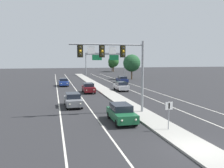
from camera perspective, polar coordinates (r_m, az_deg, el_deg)
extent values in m
plane|color=#28282B|center=(16.07, 20.13, -14.69)|extent=(260.00, 260.00, 0.00)
cube|color=#9E9B93|center=(32.06, 1.90, -3.82)|extent=(2.40, 110.00, 0.15)
cube|color=silver|center=(38.01, -7.83, -2.42)|extent=(0.14, 100.00, 0.01)
cube|color=silver|center=(40.07, 5.67, -1.95)|extent=(0.14, 100.00, 0.01)
cube|color=silver|center=(37.82, -12.81, -2.56)|extent=(0.14, 100.00, 0.01)
cube|color=silver|center=(41.28, 10.00, -1.78)|extent=(0.14, 100.00, 0.01)
cylinder|color=gray|center=(24.56, 7.29, 1.73)|extent=(0.24, 0.24, 7.20)
cylinder|color=gray|center=(23.45, -1.14, 9.40)|extent=(7.36, 0.16, 0.16)
cube|color=black|center=(23.86, 2.57, 7.78)|extent=(0.56, 0.06, 1.20)
cube|color=#38330F|center=(23.82, 2.60, 7.78)|extent=(0.32, 0.32, 1.00)
sphere|color=#282828|center=(23.67, 2.72, 8.57)|extent=(0.22, 0.22, 0.22)
sphere|color=#F2A819|center=(23.66, 2.72, 7.79)|extent=(0.22, 0.22, 0.22)
sphere|color=#282828|center=(23.65, 2.72, 7.02)|extent=(0.22, 0.22, 0.22)
cube|color=black|center=(23.35, -2.43, 7.81)|extent=(0.56, 0.06, 1.20)
cube|color=#38330F|center=(23.32, -2.41, 7.82)|extent=(0.32, 0.32, 1.00)
sphere|color=#282828|center=(23.16, -2.33, 8.62)|extent=(0.22, 0.22, 0.22)
sphere|color=#F2A819|center=(23.15, -2.33, 7.83)|extent=(0.22, 0.22, 0.22)
sphere|color=#282828|center=(23.14, -2.32, 7.04)|extent=(0.22, 0.22, 0.22)
cube|color=black|center=(23.03, -7.62, 7.79)|extent=(0.56, 0.06, 1.20)
cube|color=#38330F|center=(22.99, -7.61, 7.79)|extent=(0.32, 0.32, 1.00)
sphere|color=#282828|center=(22.84, -7.57, 8.61)|extent=(0.22, 0.22, 0.22)
sphere|color=#F2A819|center=(22.82, -7.56, 7.81)|extent=(0.22, 0.22, 0.22)
sphere|color=#282828|center=(22.82, -7.55, 7.00)|extent=(0.22, 0.22, 0.22)
cube|color=white|center=(23.53, 0.13, 8.05)|extent=(0.70, 0.04, 0.70)
cube|color=white|center=(23.11, -4.99, 8.06)|extent=(0.70, 0.04, 0.70)
cylinder|color=gray|center=(19.04, 13.36, -7.28)|extent=(0.08, 0.08, 2.20)
cube|color=white|center=(18.85, 13.46, -5.08)|extent=(0.60, 0.03, 0.60)
cube|color=black|center=(18.84, 13.49, -5.09)|extent=(0.12, 0.01, 0.44)
cube|color=#195633|center=(21.27, 2.29, -7.30)|extent=(1.84, 4.42, 0.70)
cube|color=black|center=(21.34, 2.14, -5.53)|extent=(1.60, 2.39, 0.56)
sphere|color=#EAE5C6|center=(19.41, 5.69, -8.49)|extent=(0.18, 0.18, 0.18)
sphere|color=#EAE5C6|center=(19.07, 2.38, -8.73)|extent=(0.18, 0.18, 0.18)
cylinder|color=black|center=(20.20, 5.66, -9.08)|extent=(0.23, 0.64, 0.64)
cylinder|color=black|center=(19.75, 1.20, -9.40)|extent=(0.23, 0.64, 0.64)
cylinder|color=black|center=(22.97, 3.21, -7.20)|extent=(0.23, 0.64, 0.64)
cylinder|color=black|center=(22.58, -0.72, -7.42)|extent=(0.23, 0.64, 0.64)
cube|color=slate|center=(28.27, -9.28, -4.02)|extent=(1.90, 4.44, 0.70)
cube|color=black|center=(28.38, -9.34, -2.69)|extent=(1.64, 2.41, 0.56)
sphere|color=#EAE5C6|center=(26.19, -7.53, -4.69)|extent=(0.18, 0.18, 0.18)
sphere|color=#EAE5C6|center=(26.07, -10.05, -4.78)|extent=(0.18, 0.18, 0.18)
cylinder|color=black|center=(26.96, -7.24, -5.24)|extent=(0.23, 0.64, 0.64)
cylinder|color=black|center=(26.79, -10.65, -5.37)|extent=(0.23, 0.64, 0.64)
cylinder|color=black|center=(29.88, -8.03, -4.13)|extent=(0.23, 0.64, 0.64)
cylinder|color=black|center=(29.73, -11.10, -4.24)|extent=(0.23, 0.64, 0.64)
cube|color=#5B0F14|center=(39.38, -5.62, -1.12)|extent=(1.88, 4.43, 0.70)
cube|color=black|center=(39.52, -5.67, -0.17)|extent=(1.63, 2.40, 0.56)
sphere|color=#EAE5C6|center=(37.31, -4.33, -1.43)|extent=(0.18, 0.18, 0.18)
sphere|color=#EAE5C6|center=(37.16, -6.08, -1.48)|extent=(0.18, 0.18, 0.18)
cylinder|color=black|center=(38.06, -4.14, -1.88)|extent=(0.23, 0.64, 0.64)
cylinder|color=black|center=(37.86, -6.53, -1.95)|extent=(0.23, 0.64, 0.64)
cylinder|color=black|center=(41.00, -4.77, -1.31)|extent=(0.23, 0.64, 0.64)
cylinder|color=black|center=(40.81, -6.99, -1.37)|extent=(0.23, 0.64, 0.64)
cube|color=navy|center=(49.76, -11.48, 0.30)|extent=(1.89, 4.43, 0.70)
cube|color=black|center=(49.92, -11.52, 1.04)|extent=(1.63, 2.41, 0.56)
sphere|color=#EAE5C6|center=(47.63, -10.64, 0.12)|extent=(0.18, 0.18, 0.18)
sphere|color=#EAE5C6|center=(47.56, -12.02, 0.08)|extent=(0.18, 0.18, 0.18)
cylinder|color=black|center=(48.36, -10.42, -0.26)|extent=(0.23, 0.64, 0.64)
cylinder|color=black|center=(48.26, -12.32, -0.31)|extent=(0.23, 0.64, 0.64)
cylinder|color=black|center=(51.33, -10.69, 0.10)|extent=(0.23, 0.64, 0.64)
cylinder|color=black|center=(51.24, -12.47, 0.05)|extent=(0.23, 0.64, 0.64)
cube|color=#B7B7BC|center=(41.81, 2.16, -0.67)|extent=(1.89, 4.44, 0.70)
cube|color=black|center=(41.53, 2.24, 0.16)|extent=(1.63, 2.41, 0.56)
sphere|color=#EAE5C6|center=(43.77, 0.70, -0.30)|extent=(0.18, 0.18, 0.18)
sphere|color=#EAE5C6|center=(44.05, 2.16, -0.26)|extent=(0.18, 0.18, 0.18)
cylinder|color=black|center=(43.11, 0.62, -0.93)|extent=(0.23, 0.64, 0.64)
cylinder|color=black|center=(43.50, 2.67, -0.87)|extent=(0.23, 0.64, 0.64)
cylinder|color=black|center=(40.22, 1.60, -1.44)|extent=(0.23, 0.64, 0.64)
cylinder|color=black|center=(40.64, 3.79, -1.37)|extent=(0.23, 0.64, 0.64)
cube|color=#141E4C|center=(54.73, 2.40, 0.93)|extent=(1.81, 4.40, 0.70)
cube|color=black|center=(54.47, 2.47, 1.57)|extent=(1.59, 2.38, 0.56)
sphere|color=#EAE5C6|center=(56.67, 1.23, 1.17)|extent=(0.18, 0.18, 0.18)
sphere|color=#EAE5C6|center=(56.97, 2.35, 1.19)|extent=(0.18, 0.18, 0.18)
cylinder|color=black|center=(55.99, 1.19, 0.70)|extent=(0.22, 0.64, 0.64)
cylinder|color=black|center=(56.42, 2.76, 0.73)|extent=(0.22, 0.64, 0.64)
cylinder|color=black|center=(53.11, 2.01, 0.40)|extent=(0.22, 0.64, 0.64)
cylinder|color=black|center=(53.56, 3.66, 0.44)|extent=(0.22, 0.64, 0.64)
cylinder|color=gray|center=(78.01, -6.25, 4.71)|extent=(0.28, 0.28, 7.50)
cylinder|color=gray|center=(80.75, 2.97, 4.79)|extent=(0.28, 0.28, 7.50)
cube|color=gray|center=(79.12, -1.57, 7.19)|extent=(13.00, 0.36, 0.70)
cube|color=#0F6033|center=(78.35, -3.59, 6.32)|extent=(3.20, 0.08, 1.70)
cube|color=#0F6033|center=(79.57, 0.49, 6.32)|extent=(3.20, 0.08, 1.70)
cylinder|color=#4C3823|center=(104.36, 0.03, 3.53)|extent=(0.36, 0.36, 1.79)
sphere|color=#235623|center=(104.29, 0.03, 4.74)|extent=(3.27, 3.27, 3.27)
cylinder|color=#4C3823|center=(100.68, 0.36, 3.63)|extent=(0.36, 0.36, 2.48)
sphere|color=#235623|center=(100.60, 0.36, 5.36)|extent=(4.53, 4.53, 4.53)
cylinder|color=#4C3823|center=(64.61, 4.71, 2.24)|extent=(0.36, 0.36, 2.53)
sphere|color=#1E4C28|center=(64.47, 4.73, 5.00)|extent=(4.62, 4.62, 4.62)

